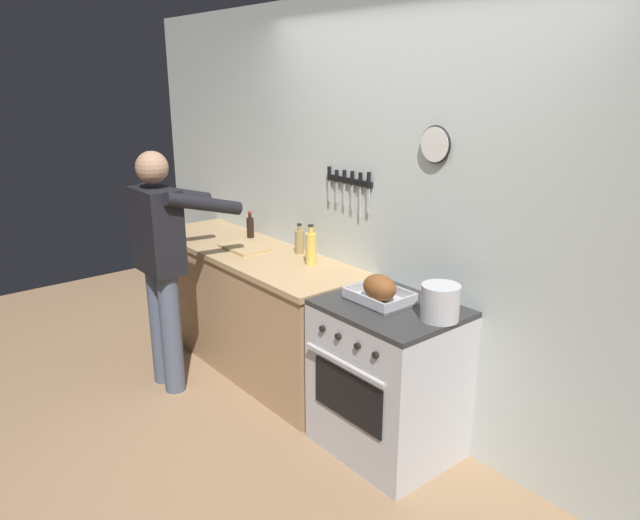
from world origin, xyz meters
TOP-DOWN VIEW (x-y plane):
  - ground_plane at (0.00, 0.00)m, footprint 8.00×8.00m
  - wall_back at (0.00, 1.35)m, footprint 6.00×0.13m
  - counter_block at (-1.20, 0.99)m, footprint 2.03×0.65m
  - stove at (0.22, 0.99)m, footprint 0.76×0.67m
  - person_cook at (-1.28, 0.34)m, footprint 0.51×0.63m
  - roasting_pan at (0.13, 0.98)m, footprint 0.35×0.26m
  - stock_pot at (0.51, 1.05)m, footprint 0.20×0.20m
  - cutting_board at (-1.24, 0.96)m, footprint 0.36×0.24m
  - bottle_vinegar at (-0.90, 1.21)m, footprint 0.06×0.06m
  - bottle_soy_sauce at (-1.49, 1.18)m, footprint 0.06×0.06m
  - bottle_cooking_oil at (-0.65, 1.12)m, footprint 0.08×0.08m

SIDE VIEW (x-z plane):
  - ground_plane at x=0.00m, z-range 0.00..0.00m
  - stove at x=0.22m, z-range 0.00..0.90m
  - counter_block at x=-1.20m, z-range 0.00..0.90m
  - cutting_board at x=-1.24m, z-range 0.90..0.92m
  - person_cook at x=-1.28m, z-range 0.12..1.78m
  - roasting_pan at x=0.13m, z-range 0.89..1.05m
  - bottle_soy_sauce at x=-1.49m, z-range 0.88..1.09m
  - bottle_vinegar at x=-0.90m, z-range 0.88..1.10m
  - stock_pot at x=0.51m, z-range 0.90..1.09m
  - bottle_cooking_oil at x=-0.65m, z-range 0.88..1.15m
  - wall_back at x=0.00m, z-range 0.00..2.60m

